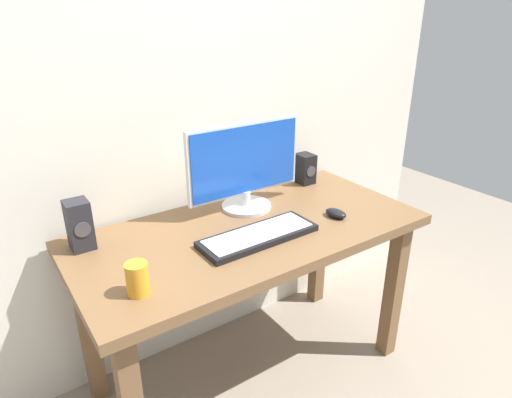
{
  "coord_description": "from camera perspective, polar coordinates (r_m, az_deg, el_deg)",
  "views": [
    {
      "loc": [
        -0.89,
        -1.34,
        1.6
      ],
      "look_at": [
        0.03,
        0.0,
        0.89
      ],
      "focal_mm": 31.16,
      "sensor_mm": 36.0,
      "label": 1
    }
  ],
  "objects": [
    {
      "name": "speaker_left",
      "position": [
        1.75,
        -21.73,
        -3.12
      ],
      "size": [
        0.08,
        0.09,
        0.19
      ],
      "color": "#232328",
      "rests_on": "desk"
    },
    {
      "name": "monitor",
      "position": [
        1.92,
        -1.43,
        4.27
      ],
      "size": [
        0.55,
        0.22,
        0.39
      ],
      "color": "silver",
      "rests_on": "desk"
    },
    {
      "name": "desk",
      "position": [
        1.87,
        -0.71,
        -6.71
      ],
      "size": [
        1.43,
        0.69,
        0.77
      ],
      "color": "brown",
      "rests_on": "ground_plane"
    },
    {
      "name": "wall_back",
      "position": [
        1.95,
        -7.58,
        20.47
      ],
      "size": [
        2.85,
        0.04,
        3.0
      ],
      "primitive_type": "cube",
      "color": "silver",
      "rests_on": "ground_plane"
    },
    {
      "name": "keyboard_primary",
      "position": [
        1.72,
        0.3,
        -4.73
      ],
      "size": [
        0.48,
        0.18,
        0.03
      ],
      "color": "black",
      "rests_on": "desk"
    },
    {
      "name": "coffee_mug",
      "position": [
        1.44,
        -14.98,
        -9.87
      ],
      "size": [
        0.07,
        0.07,
        0.11
      ],
      "primitive_type": "cylinder",
      "color": "orange",
      "rests_on": "desk"
    },
    {
      "name": "mouse",
      "position": [
        1.93,
        10.22,
        -1.81
      ],
      "size": [
        0.08,
        0.11,
        0.03
      ],
      "primitive_type": "ellipsoid",
      "rotation": [
        0.0,
        0.0,
        0.16
      ],
      "color": "black",
      "rests_on": "desk"
    },
    {
      "name": "ground_plane",
      "position": [
        2.27,
        -0.63,
        -21.2
      ],
      "size": [
        6.0,
        6.0,
        0.0
      ],
      "primitive_type": "plane",
      "color": "gray"
    },
    {
      "name": "speaker_right",
      "position": [
        2.26,
        6.3,
        3.89
      ],
      "size": [
        0.08,
        0.1,
        0.15
      ],
      "color": "black",
      "rests_on": "desk"
    }
  ]
}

